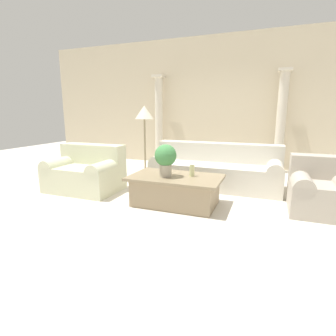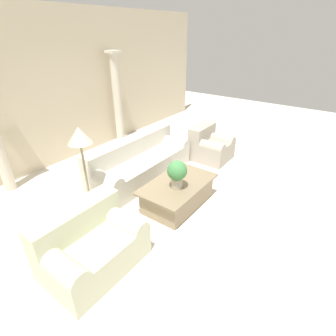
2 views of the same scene
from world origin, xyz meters
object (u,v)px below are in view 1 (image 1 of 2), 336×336
at_px(sofa_long, 215,169).
at_px(coffee_table, 176,190).
at_px(potted_plant, 166,158).
at_px(floor_lamp, 144,118).
at_px(loveseat, 86,172).
at_px(armchair, 321,189).

xyz_separation_m(sofa_long, coffee_table, (-0.37, -1.19, -0.10)).
relative_size(potted_plant, floor_lamp, 0.32).
xyz_separation_m(sofa_long, loveseat, (-2.11, -1.05, 0.01)).
relative_size(loveseat, potted_plant, 2.57).
xyz_separation_m(sofa_long, armchair, (1.62, -0.76, 0.01)).
bearing_deg(floor_lamp, potted_plant, -52.11).
height_order(sofa_long, armchair, sofa_long).
relative_size(loveseat, floor_lamp, 0.82).
bearing_deg(armchair, loveseat, -175.51).
bearing_deg(loveseat, armchair, 4.49).
bearing_deg(sofa_long, armchair, -25.05).
relative_size(sofa_long, floor_lamp, 1.56).
bearing_deg(armchair, potted_plant, -166.60).
bearing_deg(potted_plant, sofa_long, 68.33).
height_order(sofa_long, coffee_table, sofa_long).
bearing_deg(coffee_table, armchair, 12.41).
bearing_deg(sofa_long, potted_plant, -111.67).
bearing_deg(armchair, coffee_table, -167.59).
bearing_deg(floor_lamp, sofa_long, 4.97).
distance_m(floor_lamp, armchair, 3.21).
bearing_deg(coffee_table, sofa_long, 72.92).
bearing_deg(coffee_table, potted_plant, -153.17).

